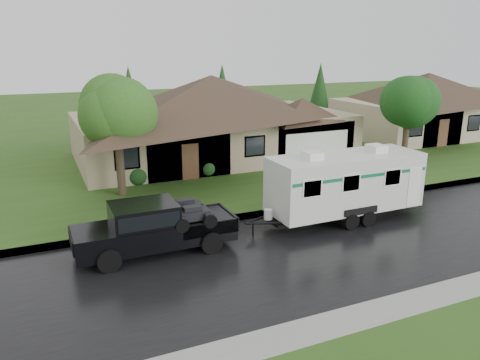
% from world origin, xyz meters
% --- Properties ---
extents(ground, '(140.00, 140.00, 0.00)m').
position_xyz_m(ground, '(0.00, 0.00, 0.00)').
color(ground, '#2D4F18').
rests_on(ground, ground).
extents(road, '(140.00, 8.00, 0.01)m').
position_xyz_m(road, '(0.00, -2.00, 0.01)').
color(road, black).
rests_on(road, ground).
extents(curb, '(140.00, 0.50, 0.15)m').
position_xyz_m(curb, '(0.00, 2.25, 0.07)').
color(curb, gray).
rests_on(curb, ground).
extents(lawn, '(140.00, 26.00, 0.15)m').
position_xyz_m(lawn, '(0.00, 15.00, 0.07)').
color(lawn, '#2D4F18').
rests_on(lawn, ground).
extents(house_main, '(19.44, 10.80, 6.90)m').
position_xyz_m(house_main, '(2.29, 13.84, 3.59)').
color(house_main, '#9A8768').
rests_on(house_main, lawn).
extents(house_neighbor, '(15.12, 9.72, 6.45)m').
position_xyz_m(house_neighbor, '(22.27, 14.34, 3.32)').
color(house_neighbor, tan).
rests_on(house_neighbor, lawn).
extents(tree_left_green, '(3.70, 3.70, 6.12)m').
position_xyz_m(tree_left_green, '(-5.46, 7.56, 4.39)').
color(tree_left_green, '#382B1E').
rests_on(tree_left_green, lawn).
extents(tree_right_green, '(3.40, 3.40, 5.63)m').
position_xyz_m(tree_right_green, '(12.98, 7.09, 4.05)').
color(tree_right_green, '#382B1E').
rests_on(tree_right_green, lawn).
extents(shrub_row, '(13.60, 1.00, 1.00)m').
position_xyz_m(shrub_row, '(2.00, 9.30, 0.65)').
color(shrub_row, '#143814').
rests_on(shrub_row, lawn).
extents(pickup_truck, '(6.02, 2.29, 2.01)m').
position_xyz_m(pickup_truck, '(-5.62, 0.27, 1.07)').
color(pickup_truck, black).
rests_on(pickup_truck, ground).
extents(travel_trailer, '(7.42, 2.61, 3.33)m').
position_xyz_m(travel_trailer, '(3.19, 0.27, 1.77)').
color(travel_trailer, silver).
rests_on(travel_trailer, ground).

